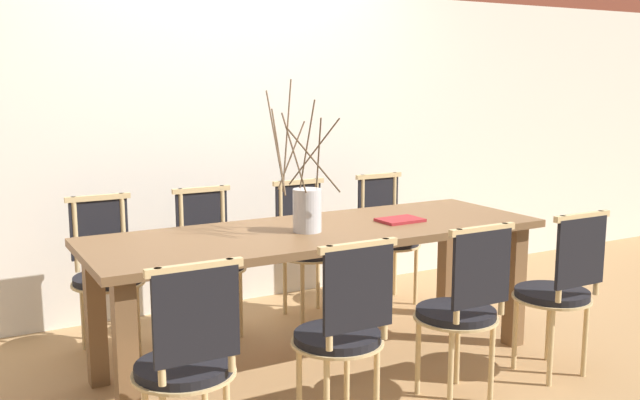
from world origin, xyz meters
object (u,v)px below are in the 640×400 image
Objects in this scene: chair_near_center at (463,305)px; book_stack at (400,220)px; dining_table at (320,248)px; vase_centerpiece at (307,207)px; chair_far_center at (307,243)px.

chair_near_center is 0.75m from book_stack.
vase_centerpiece is (-0.10, -0.03, 0.23)m from dining_table.
dining_table is 2.78× the size of chair_far_center.
chair_far_center is at bearing 61.94° from vase_centerpiece.
dining_table is at bearing 115.12° from chair_near_center.
chair_near_center reaches higher than dining_table.
chair_near_center is 1.46m from chair_far_center.
book_stack is (0.16, -0.78, 0.27)m from chair_far_center.
chair_far_center is 0.95m from vase_centerpiece.
dining_table is 9.98× the size of book_stack.
chair_far_center is 1.13× the size of vase_centerpiece.
dining_table is 3.14× the size of vase_centerpiece.
chair_near_center is 3.60× the size of book_stack.
dining_table is 0.81m from chair_far_center.
vase_centerpiece is at bearing 122.06° from chair_near_center.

